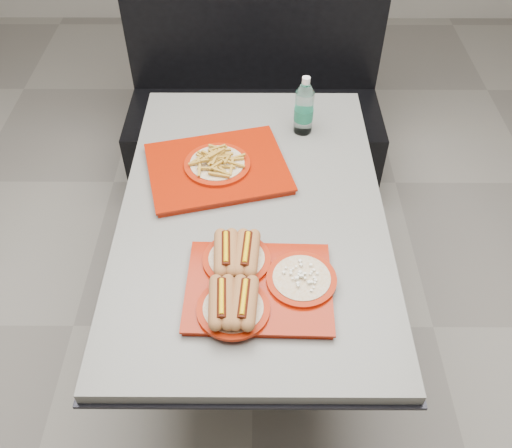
{
  "coord_description": "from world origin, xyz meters",
  "views": [
    {
      "loc": [
        0.02,
        -1.34,
        2.05
      ],
      "look_at": [
        0.01,
        -0.16,
        0.83
      ],
      "focal_mm": 38.0,
      "sensor_mm": 36.0,
      "label": 1
    }
  ],
  "objects_px": {
    "booth_bench": "(254,109)",
    "tray_near": "(253,282)",
    "diner_table": "(252,238)",
    "tray_far": "(217,166)",
    "water_bottle": "(304,109)"
  },
  "relations": [
    {
      "from": "booth_bench",
      "to": "tray_near",
      "type": "distance_m",
      "value": 1.5
    },
    {
      "from": "diner_table",
      "to": "water_bottle",
      "type": "relative_size",
      "value": 5.93
    },
    {
      "from": "tray_far",
      "to": "booth_bench",
      "type": "bearing_deg",
      "value": 82.03
    },
    {
      "from": "diner_table",
      "to": "booth_bench",
      "type": "xyz_separation_m",
      "value": [
        0.0,
        1.09,
        -0.18
      ]
    },
    {
      "from": "water_bottle",
      "to": "tray_far",
      "type": "bearing_deg",
      "value": -142.22
    },
    {
      "from": "tray_far",
      "to": "water_bottle",
      "type": "relative_size",
      "value": 2.4
    },
    {
      "from": "booth_bench",
      "to": "water_bottle",
      "type": "distance_m",
      "value": 0.83
    },
    {
      "from": "tray_near",
      "to": "water_bottle",
      "type": "relative_size",
      "value": 1.88
    },
    {
      "from": "diner_table",
      "to": "water_bottle",
      "type": "bearing_deg",
      "value": 65.45
    },
    {
      "from": "diner_table",
      "to": "booth_bench",
      "type": "bearing_deg",
      "value": 90.0
    },
    {
      "from": "tray_far",
      "to": "diner_table",
      "type": "bearing_deg",
      "value": -54.19
    },
    {
      "from": "water_bottle",
      "to": "diner_table",
      "type": "bearing_deg",
      "value": -114.55
    },
    {
      "from": "tray_near",
      "to": "booth_bench",
      "type": "bearing_deg",
      "value": 90.18
    },
    {
      "from": "tray_near",
      "to": "water_bottle",
      "type": "bearing_deg",
      "value": 76.33
    },
    {
      "from": "booth_bench",
      "to": "tray_far",
      "type": "xyz_separation_m",
      "value": [
        -0.13,
        -0.92,
        0.38
      ]
    }
  ]
}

